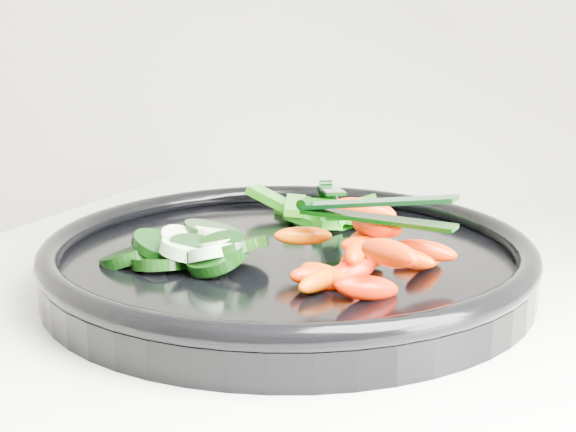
% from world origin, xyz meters
% --- Properties ---
extents(veggie_tray, '(0.49, 0.49, 0.04)m').
position_xyz_m(veggie_tray, '(-0.70, 1.66, 0.95)').
color(veggie_tray, black).
rests_on(veggie_tray, counter).
extents(cucumber_pile, '(0.14, 0.11, 0.04)m').
position_xyz_m(cucumber_pile, '(-0.76, 1.61, 0.96)').
color(cucumber_pile, black).
rests_on(cucumber_pile, veggie_tray).
extents(carrot_pile, '(0.14, 0.14, 0.06)m').
position_xyz_m(carrot_pile, '(-0.62, 1.62, 0.98)').
color(carrot_pile, '#F01500').
rests_on(carrot_pile, veggie_tray).
extents(pepper_pile, '(0.14, 0.09, 0.04)m').
position_xyz_m(pepper_pile, '(-0.71, 1.76, 0.96)').
color(pepper_pile, '#126D0A').
rests_on(pepper_pile, veggie_tray).
extents(tong_carrot, '(0.11, 0.02, 0.02)m').
position_xyz_m(tong_carrot, '(-0.62, 1.63, 1.00)').
color(tong_carrot, black).
rests_on(tong_carrot, carrot_pile).
extents(tong_pepper, '(0.06, 0.11, 0.02)m').
position_xyz_m(tong_pepper, '(-0.70, 1.75, 0.98)').
color(tong_pepper, black).
rests_on(tong_pepper, pepper_pile).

